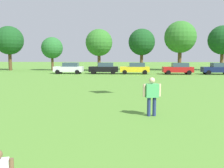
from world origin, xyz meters
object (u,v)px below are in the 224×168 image
Objects in this scene: parked_car_yellow_2 at (135,68)px; parked_car_white_0 at (69,68)px; parked_car_black_1 at (104,68)px; tree_center_right at (142,42)px; tree_center_left at (99,43)px; adult_bystander at (152,93)px; parked_car_red_3 at (178,68)px; parked_car_navy_4 at (218,68)px; tree_right at (180,37)px; tree_left at (52,48)px; tree_far_left at (9,41)px; tree_far_right at (223,40)px.

parked_car_white_0 is at bearing -0.19° from parked_car_yellow_2.
tree_center_right reaches higher than parked_car_black_1.
tree_center_right is (11.51, 10.54, 4.37)m from parked_car_white_0.
parked_car_white_0 is 0.58× the size of tree_center_left.
adult_bystander reaches higher than parked_car_red_3.
parked_car_navy_4 is 15.53m from tree_center_right.
tree_center_left is (-5.77, 33.49, 3.94)m from adult_bystander.
parked_car_white_0 is at bearing -153.51° from tree_right.
tree_center_right is (7.71, 3.42, 0.26)m from tree_center_left.
tree_left is at bearing -17.81° from parked_car_navy_4.
parked_car_black_1 is 12.94m from tree_center_right.
tree_left is (7.87, 0.19, -1.35)m from tree_far_left.
tree_far_right reaches higher than tree_center_left.
tree_far_left is (-12.84, 8.24, 4.61)m from parked_car_white_0.
parked_car_black_1 and parked_car_yellow_2 have the same top height.
tree_center_right is at bearing 175.73° from tree_far_right.
tree_far_right is (20.71, 9.39, 4.63)m from parked_car_black_1.
tree_center_right is at bearing 23.89° from tree_center_left.
parked_car_white_0 is 0.48× the size of tree_right.
parked_car_yellow_2 is 11.56m from tree_center_right.
parked_car_white_0 is 0.71× the size of tree_left.
parked_car_red_3 is at bearing -135.02° from tree_far_right.
tree_center_left is 0.90× the size of tree_far_right.
tree_left reaches higher than parked_car_navy_4.
parked_car_black_1 is 1.00× the size of parked_car_navy_4.
tree_right is (6.81, -1.42, 0.79)m from tree_center_right.
parked_car_navy_4 is 0.56× the size of tree_center_right.
tree_center_right is at bearing 168.23° from tree_right.
tree_left is at bearing -178.30° from tree_right.
tree_left is 0.79× the size of tree_center_right.
tree_center_right reaches higher than tree_center_left.
adult_bystander is at bearing -93.02° from tree_center_right.
tree_center_right is at bearing -137.50° from parked_car_white_0.
tree_left is at bearing 1.40° from tree_far_left.
tree_center_left is at bearing -78.18° from parked_car_black_1.
tree_left reaches higher than adult_bystander.
tree_far_left is 31.17m from tree_right.
tree_right is at bearing -115.75° from adult_bystander.
parked_car_yellow_2 is at bearing -149.44° from tree_far_right.
parked_car_black_1 is 0.53× the size of tree_far_left.
tree_right reaches higher than tree_far_right.
adult_bystander is 36.89m from tree_right.
tree_far_left is at bearing -32.69° from parked_car_white_0.
tree_left is 0.75× the size of tree_far_right.
tree_right is at bearing -145.25° from parked_car_black_1.
parked_car_red_3 is at bearing -67.09° from tree_center_right.
parked_car_navy_4 is at bearing -46.04° from tree_center_right.
parked_car_navy_4 is (5.73, 0.20, 0.00)m from parked_car_red_3.
parked_car_red_3 is 12.64m from tree_center_right.
tree_right reaches higher than tree_left.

